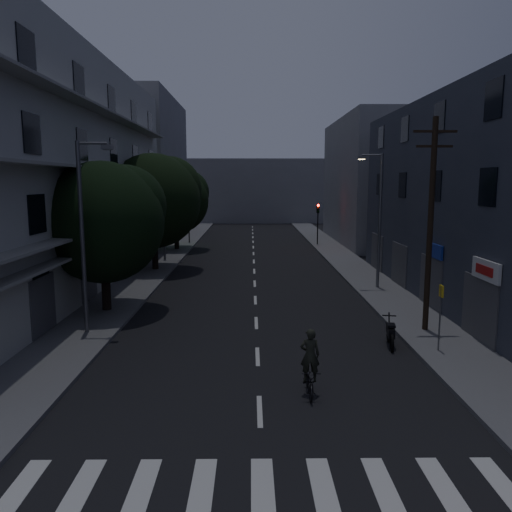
{
  "coord_description": "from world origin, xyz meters",
  "views": [
    {
      "loc": [
        -0.25,
        -11.46,
        6.51
      ],
      "look_at": [
        0.0,
        12.0,
        3.0
      ],
      "focal_mm": 35.0,
      "sensor_mm": 36.0,
      "label": 1
    }
  ],
  "objects_px": {
    "utility_pole": "(430,221)",
    "motorcycle": "(390,334)",
    "bus_stop_sign": "(441,306)",
    "cyclist": "(310,373)"
  },
  "relations": [
    {
      "from": "utility_pole",
      "to": "motorcycle",
      "type": "xyz_separation_m",
      "value": [
        -2.02,
        -1.78,
        -4.37
      ]
    },
    {
      "from": "bus_stop_sign",
      "to": "motorcycle",
      "type": "distance_m",
      "value": 2.31
    },
    {
      "from": "utility_pole",
      "to": "cyclist",
      "type": "xyz_separation_m",
      "value": [
        -5.78,
        -6.33,
        -4.16
      ]
    },
    {
      "from": "bus_stop_sign",
      "to": "utility_pole",
      "type": "bearing_deg",
      "value": 80.81
    },
    {
      "from": "utility_pole",
      "to": "bus_stop_sign",
      "type": "height_order",
      "value": "utility_pole"
    },
    {
      "from": "utility_pole",
      "to": "cyclist",
      "type": "relative_size",
      "value": 4.29
    },
    {
      "from": "bus_stop_sign",
      "to": "motorcycle",
      "type": "relative_size",
      "value": 1.31
    },
    {
      "from": "motorcycle",
      "to": "bus_stop_sign",
      "type": "bearing_deg",
      "value": -21.49
    },
    {
      "from": "bus_stop_sign",
      "to": "cyclist",
      "type": "height_order",
      "value": "bus_stop_sign"
    },
    {
      "from": "bus_stop_sign",
      "to": "motorcycle",
      "type": "bearing_deg",
      "value": 148.92
    }
  ]
}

